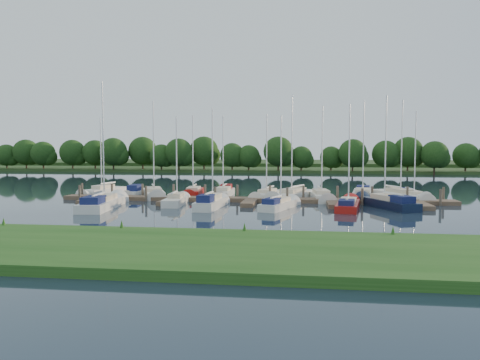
# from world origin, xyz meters

# --- Properties ---
(ground) EXTENTS (260.00, 260.00, 0.00)m
(ground) POSITION_xyz_m (0.00, 0.00, 0.00)
(ground) COLOR #182431
(ground) RESTS_ON ground
(near_bank) EXTENTS (90.00, 10.00, 0.50)m
(near_bank) POSITION_xyz_m (0.00, -16.00, 0.25)
(near_bank) COLOR #1E4D16
(near_bank) RESTS_ON ground
(dock) EXTENTS (40.00, 6.00, 0.40)m
(dock) POSITION_xyz_m (0.00, 7.31, 0.20)
(dock) COLOR #4E3D2C
(dock) RESTS_ON ground
(mooring_pilings) EXTENTS (38.24, 2.84, 2.00)m
(mooring_pilings) POSITION_xyz_m (0.00, 8.43, 0.60)
(mooring_pilings) COLOR #473D33
(mooring_pilings) RESTS_ON ground
(far_shore) EXTENTS (180.00, 30.00, 0.60)m
(far_shore) POSITION_xyz_m (0.00, 75.00, 0.30)
(far_shore) COLOR #1F3F18
(far_shore) RESTS_ON ground
(distant_hill) EXTENTS (220.00, 40.00, 1.40)m
(distant_hill) POSITION_xyz_m (0.00, 100.00, 0.70)
(distant_hill) COLOR #334C21
(distant_hill) RESTS_ON ground
(treeline) EXTENTS (146.05, 9.63, 8.22)m
(treeline) POSITION_xyz_m (-0.22, 62.08, 4.19)
(treeline) COLOR #38281C
(treeline) RESTS_ON ground
(sailboat_n_0) EXTENTS (3.14, 7.25, 9.35)m
(sailboat_n_0) POSITION_xyz_m (-18.21, 13.01, 0.28)
(sailboat_n_0) COLOR silver
(sailboat_n_0) RESTS_ON ground
(motorboat) EXTENTS (1.70, 5.15, 1.56)m
(motorboat) POSITION_xyz_m (-13.97, 11.95, 0.33)
(motorboat) COLOR silver
(motorboat) RESTS_ON ground
(sailboat_n_2) EXTENTS (4.69, 8.66, 11.02)m
(sailboat_n_2) POSITION_xyz_m (-11.49, 11.39, 0.27)
(sailboat_n_2) COLOR silver
(sailboat_n_2) RESTS_ON ground
(sailboat_n_3) EXTENTS (2.39, 7.60, 9.56)m
(sailboat_n_3) POSITION_xyz_m (-7.45, 13.51, 0.27)
(sailboat_n_3) COLOR #AC140F
(sailboat_n_3) RESTS_ON ground
(sailboat_n_4) EXTENTS (1.85, 7.31, 9.45)m
(sailboat_n_4) POSITION_xyz_m (-3.78, 12.90, 0.33)
(sailboat_n_4) COLOR silver
(sailboat_n_4) RESTS_ON ground
(sailboat_n_5) EXTENTS (3.20, 7.47, 9.46)m
(sailboat_n_5) POSITION_xyz_m (1.26, 11.58, 0.27)
(sailboat_n_5) COLOR silver
(sailboat_n_5) RESTS_ON ground
(sailboat_n_6) EXTENTS (5.13, 8.90, 11.51)m
(sailboat_n_6) POSITION_xyz_m (4.03, 11.12, 0.28)
(sailboat_n_6) COLOR silver
(sailboat_n_6) RESTS_ON ground
(sailboat_n_7) EXTENTS (2.69, 8.12, 10.23)m
(sailboat_n_7) POSITION_xyz_m (7.06, 10.86, 0.27)
(sailboat_n_7) COLOR silver
(sailboat_n_7) RESTS_ON ground
(sailboat_n_8) EXTENTS (3.14, 8.89, 11.04)m
(sailboat_n_8) POSITION_xyz_m (11.80, 14.39, 0.30)
(sailboat_n_8) COLOR silver
(sailboat_n_8) RESTS_ON ground
(sailboat_n_9) EXTENTS (4.74, 8.54, 10.96)m
(sailboat_n_9) POSITION_xyz_m (15.49, 12.97, 0.27)
(sailboat_n_9) COLOR silver
(sailboat_n_9) RESTS_ON ground
(sailboat_n_10) EXTENTS (2.58, 7.66, 9.62)m
(sailboat_n_10) POSITION_xyz_m (16.65, 11.86, 0.31)
(sailboat_n_10) COLOR silver
(sailboat_n_10) RESTS_ON ground
(sailboat_s_0) EXTENTS (3.11, 9.47, 11.94)m
(sailboat_s_0) POSITION_xyz_m (-12.99, 1.13, 0.34)
(sailboat_s_0) COLOR silver
(sailboat_s_0) RESTS_ON ground
(sailboat_s_1) EXTENTS (2.00, 6.83, 8.88)m
(sailboat_s_1) POSITION_xyz_m (-7.06, 4.70, 0.28)
(sailboat_s_1) COLOR silver
(sailboat_s_1) RESTS_ON ground
(sailboat_s_2) EXTENTS (2.13, 7.32, 9.61)m
(sailboat_s_2) POSITION_xyz_m (-3.17, 2.52, 0.35)
(sailboat_s_2) COLOR silver
(sailboat_s_2) RESTS_ON ground
(sailboat_s_3) EXTENTS (3.37, 6.78, 8.75)m
(sailboat_s_3) POSITION_xyz_m (3.01, 2.79, 0.32)
(sailboat_s_3) COLOR silver
(sailboat_s_3) RESTS_ON ground
(sailboat_s_4) EXTENTS (2.81, 7.76, 9.71)m
(sailboat_s_4) POSITION_xyz_m (9.16, 3.49, 0.31)
(sailboat_s_4) COLOR #AC140F
(sailboat_s_4) RESTS_ON ground
(sailboat_s_5) EXTENTS (4.59, 8.22, 10.73)m
(sailboat_s_5) POSITION_xyz_m (12.82, 4.89, 0.34)
(sailboat_s_5) COLOR black
(sailboat_s_5) RESTS_ON ground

